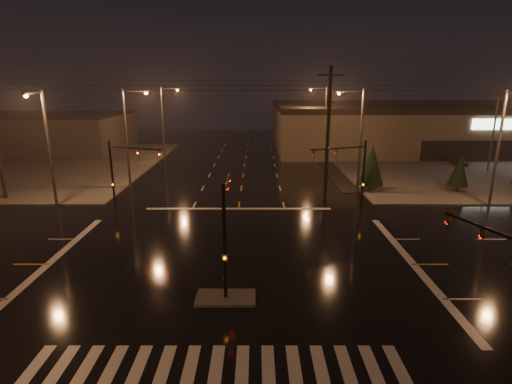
% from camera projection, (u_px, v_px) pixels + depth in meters
% --- Properties ---
extents(ground, '(140.00, 140.00, 0.00)m').
position_uv_depth(ground, '(231.00, 264.00, 23.99)').
color(ground, black).
rests_on(ground, ground).
extents(sidewalk_ne, '(36.00, 36.00, 0.12)m').
position_uv_depth(sidewalk_ne, '(470.00, 165.00, 52.89)').
color(sidewalk_ne, '#474540').
rests_on(sidewalk_ne, ground).
extents(sidewalk_nw, '(36.00, 36.00, 0.12)m').
position_uv_depth(sidewalk_nw, '(19.00, 165.00, 52.92)').
color(sidewalk_nw, '#474540').
rests_on(sidewalk_nw, ground).
extents(median_island, '(3.00, 1.60, 0.15)m').
position_uv_depth(median_island, '(226.00, 298.00, 20.11)').
color(median_island, '#474540').
rests_on(median_island, ground).
extents(crosswalk, '(15.00, 2.60, 0.01)m').
position_uv_depth(crosswalk, '(216.00, 367.00, 15.31)').
color(crosswalk, beige).
rests_on(crosswalk, ground).
extents(stop_bar_far, '(16.00, 0.50, 0.01)m').
position_uv_depth(stop_bar_far, '(239.00, 209.00, 34.60)').
color(stop_bar_far, beige).
rests_on(stop_bar_far, ground).
extents(retail_building, '(60.20, 28.30, 7.20)m').
position_uv_depth(retail_building, '(454.00, 124.00, 67.31)').
color(retail_building, '#675F49').
rests_on(retail_building, ground).
extents(commercial_block, '(30.00, 18.00, 5.60)m').
position_uv_depth(commercial_block, '(28.00, 133.00, 63.77)').
color(commercial_block, '#3E3A37').
rests_on(commercial_block, ground).
extents(signal_mast_median, '(0.25, 4.59, 6.00)m').
position_uv_depth(signal_mast_median, '(226.00, 223.00, 20.04)').
color(signal_mast_median, black).
rests_on(signal_mast_median, ground).
extents(signal_mast_ne, '(4.84, 1.86, 6.00)m').
position_uv_depth(signal_mast_ne, '(353.00, 168.00, 32.76)').
color(signal_mast_ne, black).
rests_on(signal_mast_ne, ground).
extents(signal_mast_nw, '(4.84, 1.86, 6.00)m').
position_uv_depth(signal_mast_nw, '(122.00, 168.00, 32.77)').
color(signal_mast_nw, black).
rests_on(signal_mast_nw, ground).
extents(signal_mast_se, '(1.55, 3.87, 6.00)m').
position_uv_depth(signal_mast_se, '(511.00, 290.00, 13.60)').
color(signal_mast_se, black).
rests_on(signal_mast_se, ground).
extents(streetlight_1, '(2.77, 0.32, 10.00)m').
position_uv_depth(streetlight_1, '(129.00, 132.00, 39.82)').
color(streetlight_1, '#38383A').
rests_on(streetlight_1, ground).
extents(streetlight_2, '(2.77, 0.32, 10.00)m').
position_uv_depth(streetlight_2, '(164.00, 118.00, 55.25)').
color(streetlight_2, '#38383A').
rests_on(streetlight_2, ground).
extents(streetlight_3, '(2.77, 0.32, 10.00)m').
position_uv_depth(streetlight_3, '(358.00, 135.00, 37.88)').
color(streetlight_3, '#38383A').
rests_on(streetlight_3, ground).
extents(streetlight_4, '(2.77, 0.32, 10.00)m').
position_uv_depth(streetlight_4, '(323.00, 117.00, 57.17)').
color(streetlight_4, '#38383A').
rests_on(streetlight_4, ground).
extents(streetlight_5, '(0.32, 2.77, 10.00)m').
position_uv_depth(streetlight_5, '(46.00, 142.00, 33.25)').
color(streetlight_5, '#38383A').
rests_on(streetlight_5, ground).
extents(streetlight_6, '(0.32, 2.77, 10.00)m').
position_uv_depth(streetlight_6, '(501.00, 142.00, 33.23)').
color(streetlight_6, '#38383A').
rests_on(streetlight_6, ground).
extents(utility_pole_1, '(2.20, 0.32, 12.00)m').
position_uv_depth(utility_pole_1, '(328.00, 134.00, 35.87)').
color(utility_pole_1, black).
rests_on(utility_pole_1, ground).
extents(conifer_0, '(2.56, 2.56, 4.69)m').
position_uv_depth(conifer_0, '(372.00, 165.00, 39.63)').
color(conifer_0, black).
rests_on(conifer_0, ground).
extents(conifer_1, '(1.94, 1.94, 3.74)m').
position_uv_depth(conifer_1, '(459.00, 171.00, 39.22)').
color(conifer_1, black).
rests_on(conifer_1, ground).
extents(car_parked, '(2.06, 3.95, 1.28)m').
position_uv_depth(car_parked, '(459.00, 160.00, 52.78)').
color(car_parked, black).
rests_on(car_parked, ground).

